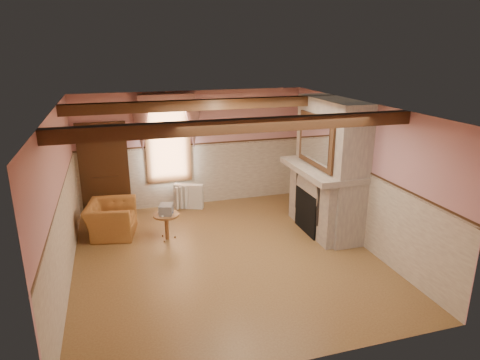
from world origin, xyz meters
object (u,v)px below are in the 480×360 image
object	(u,v)px
bowl	(324,165)
radiator	(189,196)
mantel_clock	(307,153)
side_table	(167,227)
oil_lamp	(310,153)
armchair	(111,219)

from	to	relation	value
bowl	radiator	bearing A→B (deg)	138.55
bowl	mantel_clock	size ratio (longest dim) A/B	1.54
side_table	oil_lamp	bearing A→B (deg)	2.00
radiator	oil_lamp	size ratio (longest dim) A/B	2.50
armchair	bowl	bearing A→B (deg)	-93.95
armchair	radiator	xyz separation A→B (m)	(1.83, 1.05, -0.05)
radiator	mantel_clock	world-z (taller)	mantel_clock
radiator	bowl	size ratio (longest dim) A/B	1.89
mantel_clock	armchair	bearing A→B (deg)	175.85
side_table	mantel_clock	world-z (taller)	mantel_clock
side_table	oil_lamp	size ratio (longest dim) A/B	1.96
oil_lamp	side_table	bearing A→B (deg)	-178.00
mantel_clock	radiator	bearing A→B (deg)	150.88
side_table	bowl	world-z (taller)	bowl
radiator	oil_lamp	xyz separation A→B (m)	(2.45, -1.51, 1.26)
side_table	radiator	world-z (taller)	radiator
armchair	mantel_clock	size ratio (longest dim) A/B	4.44
oil_lamp	radiator	bearing A→B (deg)	148.32
side_table	armchair	bearing A→B (deg)	152.27
radiator	oil_lamp	bearing A→B (deg)	-8.90
armchair	radiator	size ratio (longest dim) A/B	1.52
side_table	oil_lamp	world-z (taller)	oil_lamp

